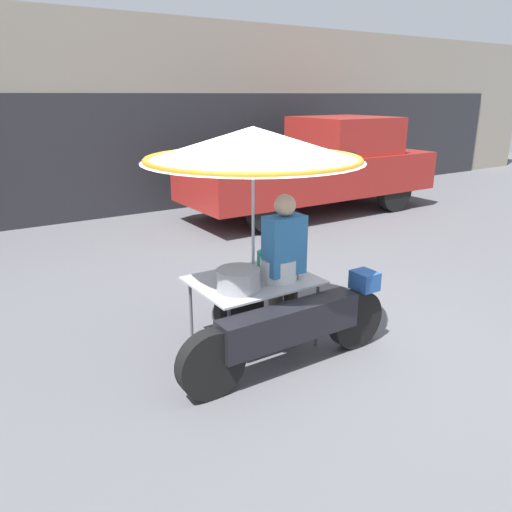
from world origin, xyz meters
TOP-DOWN VIEW (x-y plane):
  - ground_plane at (0.00, 0.00)m, footprint 36.00×36.00m
  - shopfront_building at (0.00, 7.53)m, footprint 28.00×2.06m
  - vendor_motorcycle_cart at (-0.47, 0.33)m, footprint 2.18×2.00m
  - vendor_person at (-0.24, 0.22)m, footprint 0.38×0.22m
  - pickup_truck at (3.76, 4.59)m, footprint 5.38×1.91m

SIDE VIEW (x-z plane):
  - ground_plane at x=0.00m, z-range 0.00..0.00m
  - vendor_person at x=-0.24m, z-range 0.08..1.60m
  - pickup_truck at x=3.76m, z-range -0.01..1.92m
  - vendor_motorcycle_cart at x=-0.47m, z-range 0.60..2.71m
  - shopfront_building at x=0.00m, z-range -0.01..3.86m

